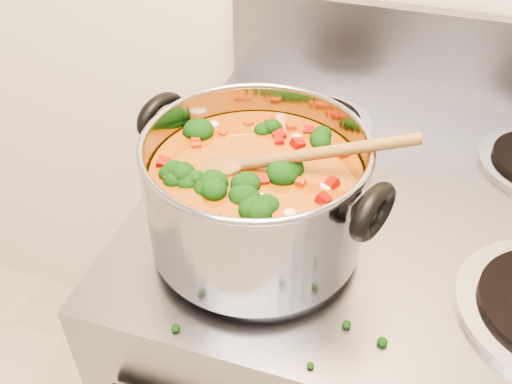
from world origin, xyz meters
TOP-DOWN VIEW (x-y plane):
  - electric_range at (-0.03, 1.16)m, footprint 0.75×0.68m
  - stockpot at (-0.22, 1.01)m, footprint 0.33×0.27m
  - wooden_spoon at (-0.21, 1.01)m, footprint 0.26×0.08m
  - cooktop_crumbs at (-0.36, 1.12)m, footprint 0.06×0.18m

SIDE VIEW (x-z plane):
  - electric_range at x=-0.03m, z-range -0.07..1.01m
  - cooktop_crumbs at x=-0.36m, z-range 0.92..0.93m
  - stockpot at x=-0.22m, z-range 0.93..1.09m
  - wooden_spoon at x=-0.21m, z-range 1.02..1.10m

